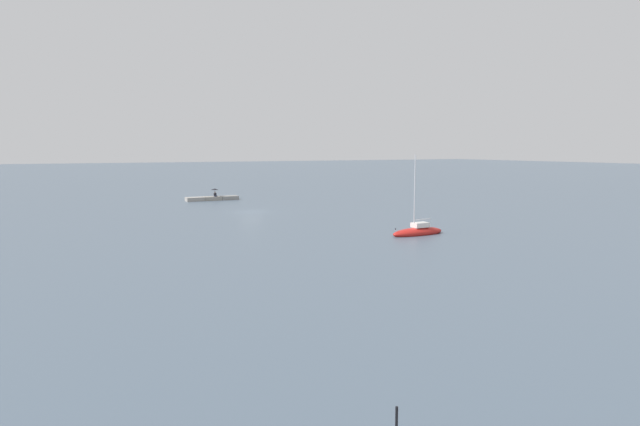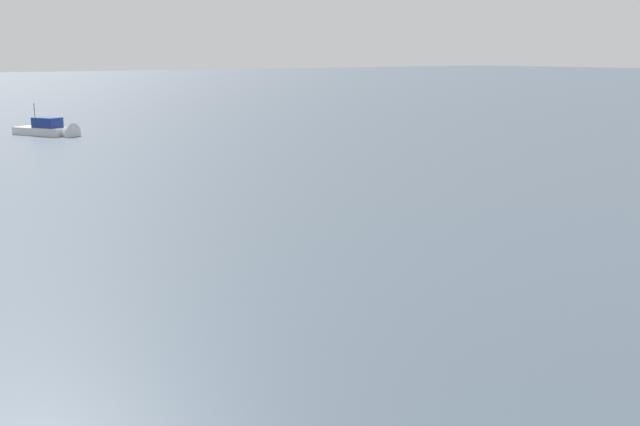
{
  "view_description": "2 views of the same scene",
  "coord_description": "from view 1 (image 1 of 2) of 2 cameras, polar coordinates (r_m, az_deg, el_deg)",
  "views": [
    {
      "loc": [
        23.12,
        64.38,
        7.8
      ],
      "look_at": [
        2.7,
        24.16,
        2.52
      ],
      "focal_mm": 31.12,
      "sensor_mm": 36.0,
      "label": 1
    },
    {
      "loc": [
        -18.64,
        51.88,
        6.14
      ],
      "look_at": [
        0.27,
        37.76,
        1.31
      ],
      "focal_mm": 43.95,
      "sensor_mm": 36.0,
      "label": 2
    }
  ],
  "objects": [
    {
      "name": "ground_plane",
      "position": [
        68.84,
        -7.12,
        0.12
      ],
      "size": [
        500.0,
        500.0,
        0.0
      ],
      "primitive_type": "plane",
      "color": "#475666"
    },
    {
      "name": "sailboat_red_mid",
      "position": [
        51.01,
        10.03,
        -1.91
      ],
      "size": [
        5.57,
        1.86,
        7.5
      ],
      "rotation": [
        0.0,
        0.0,
        4.76
      ],
      "color": "red",
      "rests_on": "ground_plane"
    },
    {
      "name": "seawall_pier",
      "position": [
        85.0,
        -11.03,
        1.48
      ],
      "size": [
        7.89,
        1.75,
        0.57
      ],
      "color": "gray",
      "rests_on": "ground_plane"
    },
    {
      "name": "umbrella_open_black",
      "position": [
        85.0,
        -10.78,
        2.42
      ],
      "size": [
        1.15,
        1.15,
        1.26
      ],
      "color": "black",
      "rests_on": "seawall_pier"
    },
    {
      "name": "person_seated_dark_left",
      "position": [
        84.85,
        -10.72,
        1.85
      ],
      "size": [
        0.4,
        0.61,
        0.73
      ],
      "rotation": [
        0.0,
        0.0,
        0.01
      ],
      "color": "#1E2333",
      "rests_on": "seawall_pier"
    }
  ]
}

